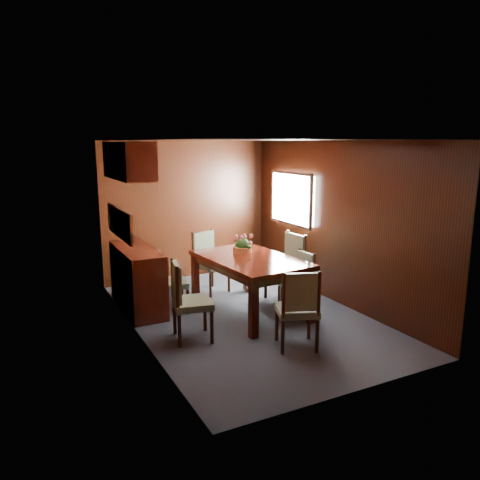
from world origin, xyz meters
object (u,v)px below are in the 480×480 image
dining_table (250,265)px  chair_head (298,305)px  chair_right_near (300,278)px  chair_left_near (186,297)px  flower_centerpiece (242,243)px  sideboard (137,279)px

dining_table → chair_head: size_ratio=1.85×
dining_table → chair_right_near: size_ratio=2.10×
chair_left_near → flower_centerpiece: 1.49m
flower_centerpiece → sideboard: bearing=159.5°
chair_right_near → flower_centerpiece: size_ratio=2.87×
chair_head → flower_centerpiece: 1.71m
dining_table → flower_centerpiece: 0.41m
chair_right_near → chair_head: 1.34m
chair_left_near → flower_centerpiece: (1.18, 0.82, 0.39)m
sideboard → chair_left_near: chair_left_near is taller
chair_left_near → flower_centerpiece: bearing=135.9°
chair_head → flower_centerpiece: (0.13, 1.66, 0.40)m
chair_left_near → chair_right_near: 1.84m
chair_left_near → chair_right_near: chair_left_near is taller
flower_centerpiece → chair_right_near: bearing=-41.7°
chair_right_near → flower_centerpiece: (-0.63, 0.56, 0.47)m
chair_head → flower_centerpiece: size_ratio=3.26×
chair_right_near → chair_head: (-0.76, -1.10, 0.06)m
dining_table → chair_head: (-0.08, -1.34, -0.15)m
chair_right_near → dining_table: bearing=69.1°
sideboard → chair_right_near: sideboard is taller
sideboard → flower_centerpiece: 1.60m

